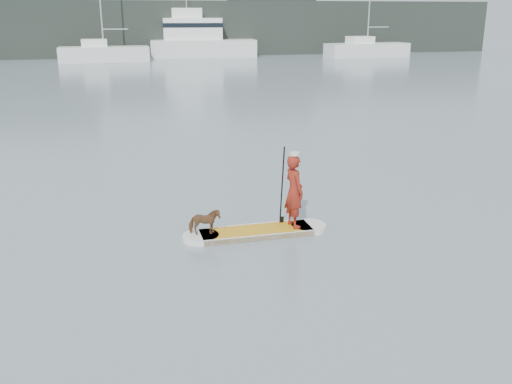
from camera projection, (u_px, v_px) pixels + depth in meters
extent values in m
plane|color=slate|center=(187.00, 190.00, 15.94)|extent=(140.00, 140.00, 0.00)
cube|color=orange|center=(256.00, 232.00, 12.77)|extent=(2.50, 0.80, 0.12)
cylinder|color=silver|center=(201.00, 237.00, 12.47)|extent=(0.80, 0.80, 0.12)
cylinder|color=silver|center=(309.00, 227.00, 13.07)|extent=(0.80, 0.80, 0.12)
cube|color=silver|center=(252.00, 226.00, 13.11)|extent=(2.50, 0.06, 0.12)
cube|color=silver|center=(260.00, 238.00, 12.43)|extent=(2.50, 0.06, 0.12)
imported|color=maroon|center=(294.00, 191.00, 12.72)|extent=(0.50, 0.67, 1.65)
cylinder|color=silver|center=(295.00, 154.00, 12.46)|extent=(0.22, 0.22, 0.07)
imported|color=brown|center=(204.00, 222.00, 12.39)|extent=(0.69, 0.33, 0.57)
cylinder|color=black|center=(282.00, 186.00, 12.93)|extent=(0.03, 0.30, 1.89)
cube|color=black|center=(282.00, 223.00, 13.20)|extent=(0.10, 0.02, 0.32)
cube|color=silver|center=(104.00, 54.00, 57.18)|extent=(8.82, 2.79, 1.47)
cube|color=white|center=(94.00, 43.00, 56.63)|extent=(2.48, 1.92, 0.73)
cylinder|color=#B7B7BC|center=(115.00, 29.00, 56.76)|extent=(2.51, 0.12, 0.10)
cube|color=silver|center=(367.00, 50.00, 63.00)|extent=(9.59, 3.62, 1.49)
cube|color=white|center=(360.00, 40.00, 62.36)|extent=(2.79, 2.17, 0.75)
cylinder|color=#B7B7BC|center=(378.00, 27.00, 62.68)|extent=(2.55, 0.34, 0.11)
cube|color=silver|center=(203.00, 48.00, 62.83)|extent=(11.71, 4.59, 1.87)
cube|color=white|center=(192.00, 29.00, 62.03)|extent=(6.52, 3.40, 2.28)
cube|color=white|center=(187.00, 13.00, 61.44)|extent=(3.37, 2.23, 1.04)
cube|color=black|center=(192.00, 25.00, 61.90)|extent=(6.64, 3.48, 0.47)
cylinder|color=#B7B7BC|center=(186.00, 0.00, 61.03)|extent=(0.10, 0.10, 1.66)
cube|color=black|center=(120.00, 29.00, 63.93)|extent=(90.00, 6.00, 6.00)
cube|color=black|center=(24.00, 15.00, 61.99)|extent=(14.00, 4.00, 9.00)
cube|color=black|center=(271.00, 19.00, 68.89)|extent=(10.00, 4.00, 8.00)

